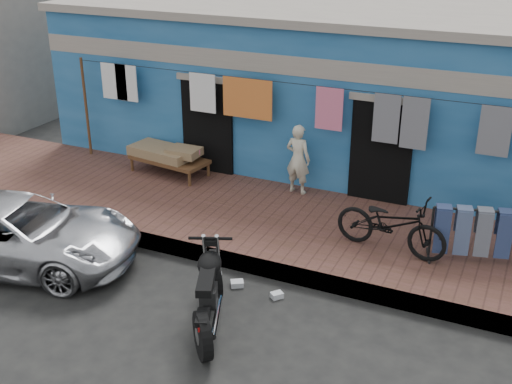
% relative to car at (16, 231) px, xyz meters
% --- Properties ---
extents(ground, '(80.00, 80.00, 0.00)m').
position_rel_car_xyz_m(ground, '(3.32, -0.31, -0.55)').
color(ground, black).
rests_on(ground, ground).
extents(sidewalk, '(28.00, 3.00, 0.25)m').
position_rel_car_xyz_m(sidewalk, '(3.32, 2.69, -0.43)').
color(sidewalk, brown).
rests_on(sidewalk, ground).
extents(curb, '(28.00, 0.10, 0.25)m').
position_rel_car_xyz_m(curb, '(3.32, 1.24, -0.43)').
color(curb, gray).
rests_on(curb, ground).
extents(building, '(12.20, 5.20, 3.36)m').
position_rel_car_xyz_m(building, '(3.32, 6.68, 1.13)').
color(building, navy).
rests_on(building, ground).
extents(clothesline, '(10.06, 0.06, 2.10)m').
position_rel_car_xyz_m(clothesline, '(3.09, 3.94, 1.27)').
color(clothesline, brown).
rests_on(clothesline, sidewalk).
extents(car, '(4.22, 2.66, 1.10)m').
position_rel_car_xyz_m(car, '(0.00, 0.00, 0.00)').
color(car, silver).
rests_on(car, ground).
extents(seated_person, '(0.51, 0.37, 1.32)m').
position_rel_car_xyz_m(seated_person, '(3.16, 3.88, 0.36)').
color(seated_person, beige).
rests_on(seated_person, sidewalk).
extents(bicycle, '(1.81, 0.84, 1.13)m').
position_rel_car_xyz_m(bicycle, '(5.29, 2.36, 0.26)').
color(bicycle, black).
rests_on(bicycle, sidewalk).
extents(motorcycle, '(1.79, 2.10, 1.09)m').
position_rel_car_xyz_m(motorcycle, '(3.52, -0.24, -0.01)').
color(motorcycle, black).
rests_on(motorcycle, ground).
extents(charpoy, '(1.89, 1.26, 0.56)m').
position_rel_car_xyz_m(charpoy, '(0.49, 3.69, -0.02)').
color(charpoy, brown).
rests_on(charpoy, sidewalk).
extents(jeans_rack, '(2.04, 1.27, 0.89)m').
position_rel_car_xyz_m(jeans_rack, '(6.74, 2.64, 0.15)').
color(jeans_rack, black).
rests_on(jeans_rack, sidewalk).
extents(litter_a, '(0.23, 0.22, 0.08)m').
position_rel_car_xyz_m(litter_a, '(3.42, 0.80, -0.51)').
color(litter_a, silver).
rests_on(litter_a, ground).
extents(litter_b, '(0.20, 0.21, 0.08)m').
position_rel_car_xyz_m(litter_b, '(4.08, 0.76, -0.51)').
color(litter_b, silver).
rests_on(litter_b, ground).
extents(litter_c, '(0.21, 0.24, 0.09)m').
position_rel_car_xyz_m(litter_c, '(3.08, 0.66, -0.51)').
color(litter_c, silver).
rests_on(litter_c, ground).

